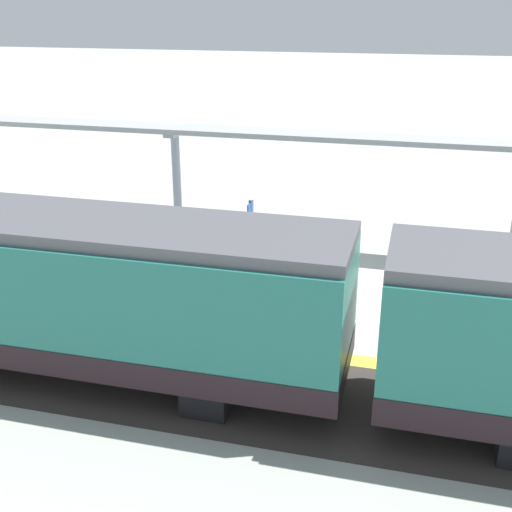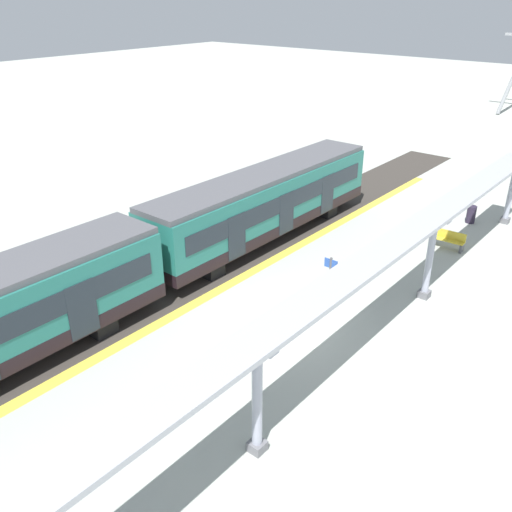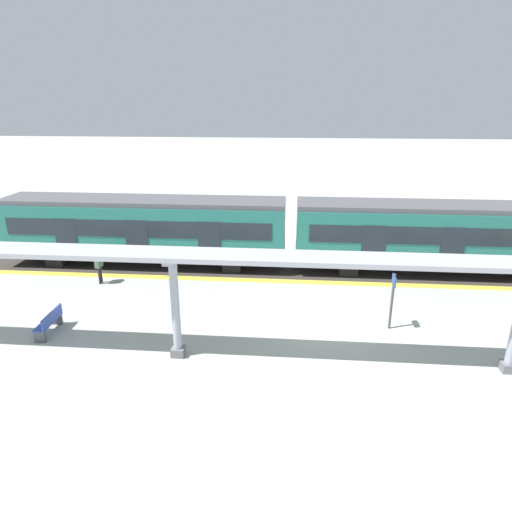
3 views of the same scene
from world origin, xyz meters
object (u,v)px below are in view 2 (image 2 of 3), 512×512
Objects in this scene: canopy_pillar_fourth at (511,191)px; bench_near_end at (449,240)px; canopy_pillar_second at (257,399)px; canopy_pillar_third at (430,258)px; train_far_carriage at (265,204)px; trash_bin at (471,214)px; platform_info_sign at (330,278)px.

canopy_pillar_fourth reaches higher than bench_near_end.
canopy_pillar_second is 1.00× the size of canopy_pillar_fourth.
train_far_carriage is at bearing 177.27° from canopy_pillar_third.
trash_bin is (7.20, 8.65, -1.36)m from train_far_carriage.
trash_bin is at bearing 95.20° from bench_near_end.
trash_bin is at bearing 99.08° from canopy_pillar_third.
canopy_pillar_fourth is (0.00, 20.88, 0.00)m from canopy_pillar_second.
bench_near_end is (7.55, 4.77, -1.39)m from train_far_carriage.
canopy_pillar_second and canopy_pillar_fourth have the same top height.
canopy_pillar_second is 19.83m from trash_bin.
bench_near_end is (-1.09, 15.85, -1.35)m from canopy_pillar_second.
canopy_pillar_second is at bearing -86.05° from bench_near_end.
platform_info_sign is (-1.45, -8.38, 0.89)m from bench_near_end.
canopy_pillar_third is 5.46m from bench_near_end.
canopy_pillar_fourth reaches higher than train_far_carriage.
canopy_pillar_second is 10.66m from canopy_pillar_third.
canopy_pillar_third reaches higher than train_far_carriage.
trash_bin is 12.35m from platform_info_sign.
trash_bin is (-0.35, 3.89, 0.03)m from bench_near_end.
canopy_pillar_third reaches higher than trash_bin.
train_far_carriage is 14.05m from canopy_pillar_second.
train_far_carriage is 4.06× the size of canopy_pillar_fourth.
canopy_pillar_fourth is 1.60× the size of platform_info_sign.
canopy_pillar_fourth is at bearing 90.00° from canopy_pillar_third.
bench_near_end is 3.90m from trash_bin.
platform_info_sign is at bearing -128.46° from canopy_pillar_third.
train_far_carriage is 9.45× the size of bench_near_end.
platform_info_sign is (-1.10, -12.27, 0.86)m from trash_bin.
canopy_pillar_fourth is at bearing 90.00° from canopy_pillar_second.
train_far_carriage reaches higher than platform_info_sign.
canopy_pillar_fourth is at bearing 38.51° from trash_bin.
trash_bin is 0.43× the size of platform_info_sign.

